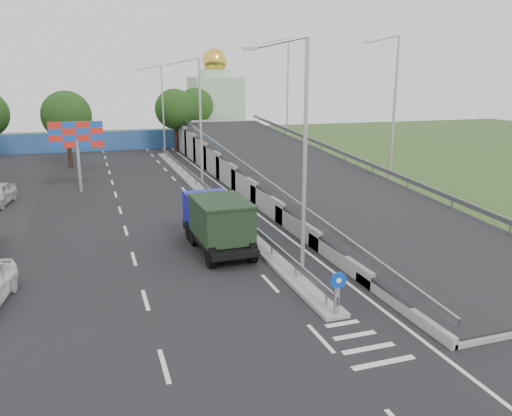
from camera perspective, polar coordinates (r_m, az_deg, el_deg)
name	(u,v)px	position (r m, az deg, el deg)	size (l,w,h in m)	color
ground	(367,348)	(17.43, 12.55, -15.33)	(160.00, 160.00, 0.00)	#2D4C1E
road_surface	(174,210)	(34.30, -9.33, -0.22)	(26.00, 90.00, 0.04)	black
median	(204,193)	(38.65, -5.93, 1.69)	(1.00, 44.00, 0.20)	gray
overpass_ramp	(294,167)	(40.58, 4.42, 4.72)	(10.00, 50.00, 3.50)	gray
median_guardrail	(204,185)	(38.51, -5.96, 2.64)	(0.09, 44.00, 0.71)	gray
sign_bollard	(337,293)	(18.65, 9.26, -9.55)	(0.64, 0.23, 1.67)	black
lamp_post_near	(301,149)	(20.74, 5.14, 6.76)	(2.74, 0.18, 10.08)	#B2B5B7
lamp_post_mid	(198,116)	(39.78, -6.64, 10.36)	(2.74, 0.18, 10.08)	#B2B5B7
lamp_post_far	(161,105)	(59.46, -10.78, 11.51)	(2.74, 0.18, 10.08)	#B2B5B7
blue_wall	(123,141)	(65.37, -14.94, 7.46)	(30.00, 0.50, 2.40)	#2A4D9A
church	(215,103)	(75.12, -4.67, 11.88)	(7.00, 7.00, 13.80)	#B2CCAD
billboard	(77,139)	(41.06, -19.81, 7.46)	(4.00, 0.24, 5.50)	#B2B5B7
tree_left_mid	(66,116)	(52.96, -20.85, 9.83)	(4.80, 4.80, 7.60)	black
tree_median_far	(175,109)	(61.75, -9.25, 11.09)	(4.80, 4.80, 7.60)	black
tree_ramp_far	(196,106)	(69.36, -6.92, 11.51)	(4.80, 4.80, 7.60)	black
dump_truck	(217,220)	(25.74, -4.49, -1.39)	(2.61, 6.47, 2.83)	black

